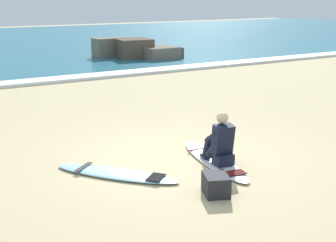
{
  "coord_description": "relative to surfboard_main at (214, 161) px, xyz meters",
  "views": [
    {
      "loc": [
        -4.42,
        -7.03,
        2.99
      ],
      "look_at": [
        0.27,
        0.79,
        0.55
      ],
      "focal_mm": 50.77,
      "sensor_mm": 36.0,
      "label": 1
    }
  ],
  "objects": [
    {
      "name": "surfer_seated",
      "position": [
        -0.04,
        -0.21,
        0.4
      ],
      "size": [
        0.42,
        0.74,
        0.95
      ],
      "color": "black",
      "rests_on": "surfboard_main"
    },
    {
      "name": "ground_plane",
      "position": [
        -0.55,
        0.41,
        -0.04
      ],
      "size": [
        80.0,
        80.0,
        0.0
      ],
      "primitive_type": "plane",
      "color": "#CCB584"
    },
    {
      "name": "beach_bag",
      "position": [
        -0.84,
        -1.17,
        0.12
      ],
      "size": [
        0.52,
        0.58,
        0.32
      ],
      "primitive_type": "cube",
      "rotation": [
        0.0,
        0.0,
        -0.39
      ],
      "color": "#232328",
      "rests_on": "ground"
    },
    {
      "name": "surfboard_main",
      "position": [
        0.0,
        0.0,
        0.0
      ],
      "size": [
        0.92,
        2.44,
        0.08
      ],
      "color": "silver",
      "rests_on": "ground"
    },
    {
      "name": "rock_outcrop_distant",
      "position": [
        5.37,
        13.31,
        0.39
      ],
      "size": [
        3.65,
        2.93,
        0.99
      ],
      "color": "brown",
      "rests_on": "ground"
    },
    {
      "name": "surfboard_spare_near",
      "position": [
        -1.82,
        0.34,
        0.0
      ],
      "size": [
        1.82,
        2.11,
        0.08
      ],
      "color": "#9ED1E5",
      "rests_on": "ground"
    },
    {
      "name": "breaking_foam",
      "position": [
        -0.55,
        9.7,
        0.02
      ],
      "size": [
        80.0,
        0.9,
        0.11
      ],
      "primitive_type": "cube",
      "color": "white",
      "rests_on": "ground"
    }
  ]
}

